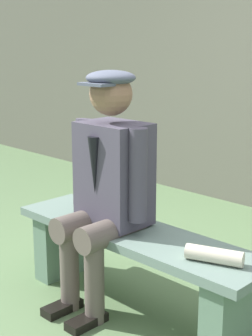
% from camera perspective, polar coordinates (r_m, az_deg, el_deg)
% --- Properties ---
extents(ground_plane, '(30.00, 30.00, 0.00)m').
position_cam_1_polar(ground_plane, '(3.10, 0.87, -15.31)').
color(ground_plane, '#57734A').
extents(bench, '(1.62, 0.42, 0.48)m').
position_cam_1_polar(bench, '(2.96, 0.89, -9.82)').
color(bench, slate).
rests_on(bench, ground).
extents(seated_man, '(0.55, 0.58, 1.36)m').
position_cam_1_polar(seated_man, '(2.88, -2.13, -1.24)').
color(seated_man, '#443F4E').
rests_on(seated_man, ground).
extents(rolled_magazine, '(0.29, 0.17, 0.08)m').
position_cam_1_polar(rolled_magazine, '(2.52, 9.77, -9.53)').
color(rolled_magazine, beige).
rests_on(rolled_magazine, bench).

